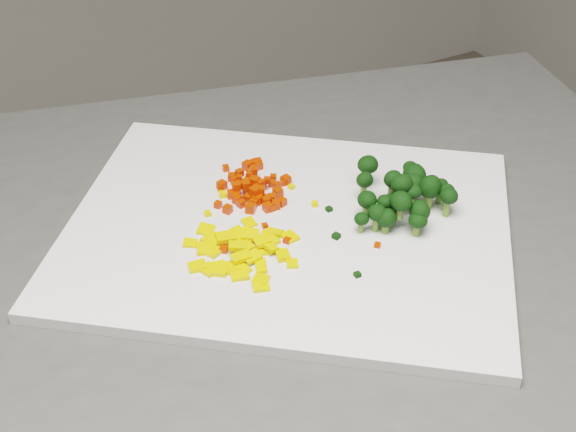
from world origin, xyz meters
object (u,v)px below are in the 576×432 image
carrot_pile (251,179)px  broccoli_pile (394,193)px  cutting_board (288,229)px  pepper_pile (244,244)px

carrot_pile → broccoli_pile: broccoli_pile is taller
cutting_board → carrot_pile: size_ratio=4.50×
carrot_pile → broccoli_pile: bearing=-45.2°
broccoli_pile → carrot_pile: bearing=134.8°
pepper_pile → broccoli_pile: (0.16, -0.02, 0.02)m
pepper_pile → broccoli_pile: broccoli_pile is taller
carrot_pile → broccoli_pile: 0.15m
cutting_board → pepper_pile: bearing=-162.9°
carrot_pile → broccoli_pile: size_ratio=0.83×
carrot_pile → pepper_pile: size_ratio=0.86×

